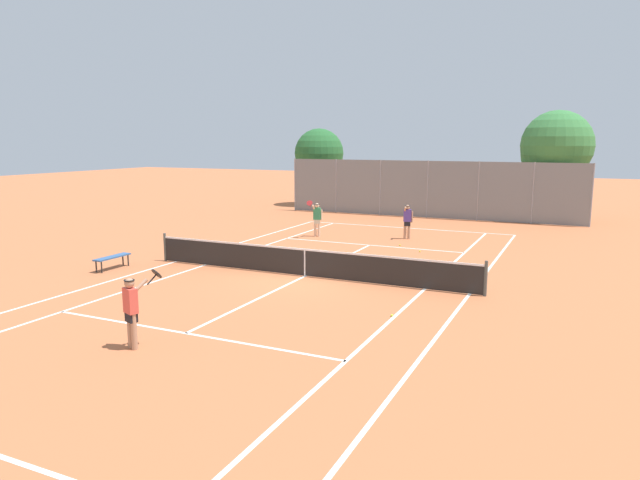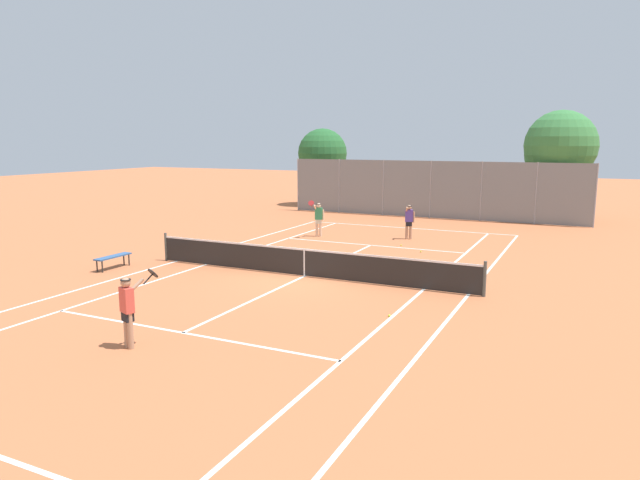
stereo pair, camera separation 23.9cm
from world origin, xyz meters
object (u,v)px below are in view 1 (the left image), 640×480
tennis_net (305,262)px  courtside_bench (112,258)px  loose_tennis_ball_1 (392,315)px  loose_tennis_ball_2 (420,251)px  player_near_side (132,308)px  loose_tennis_ball_0 (400,245)px  player_far_right (407,220)px  player_far_left (317,217)px  tree_behind_left (318,155)px  tree_behind_right (554,148)px  loose_tennis_ball_3 (318,226)px

tennis_net → courtside_bench: bearing=-164.0°
loose_tennis_ball_1 → loose_tennis_ball_2: bearing=100.5°
loose_tennis_ball_1 → loose_tennis_ball_2: same height
player_near_side → loose_tennis_ball_0: 14.63m
player_near_side → player_far_right: size_ratio=1.11×
tennis_net → player_far_left: 8.12m
loose_tennis_ball_1 → tree_behind_left: size_ratio=0.01×
courtside_bench → tree_behind_right: 24.59m
player_near_side → tree_behind_left: size_ratio=0.33×
player_near_side → loose_tennis_ball_0: bearing=83.4°
loose_tennis_ball_2 → courtside_bench: (-9.15, -7.71, 0.38)m
player_near_side → tree_behind_right: tree_behind_right is taller
player_far_left → loose_tennis_ball_0: bearing=-9.0°
tennis_net → tree_behind_right: (6.68, 18.35, 3.60)m
player_far_right → loose_tennis_ball_3: player_far_right is taller
loose_tennis_ball_3 → courtside_bench: courtside_bench is taller
player_far_right → tree_behind_right: size_ratio=0.26×
player_far_right → loose_tennis_ball_3: 5.75m
loose_tennis_ball_0 → loose_tennis_ball_2: 1.56m
loose_tennis_ball_2 → loose_tennis_ball_0: bearing=138.6°
player_near_side → tree_behind_right: size_ratio=0.28×
player_far_right → loose_tennis_ball_2: size_ratio=24.24×
player_near_side → loose_tennis_ball_0: player_near_side is taller
player_far_right → tree_behind_right: 11.69m
player_far_left → loose_tennis_ball_1: player_far_left is taller
tennis_net → courtside_bench: size_ratio=8.00×
player_near_side → loose_tennis_ball_3: size_ratio=26.88×
tennis_net → player_near_side: 7.71m
loose_tennis_ball_1 → loose_tennis_ball_2: size_ratio=1.00×
courtside_bench → tree_behind_right: (13.41, 20.28, 3.70)m
tree_behind_left → loose_tennis_ball_0: bearing=-52.2°
loose_tennis_ball_3 → courtside_bench: size_ratio=0.04×
loose_tennis_ball_0 → tree_behind_right: 13.38m
loose_tennis_ball_0 → player_far_right: bearing=96.9°
loose_tennis_ball_1 → player_near_side: bearing=-134.2°
loose_tennis_ball_1 → courtside_bench: 10.86m
player_near_side → loose_tennis_ball_3: (-3.94, 18.11, -0.89)m
loose_tennis_ball_2 → tree_behind_left: tree_behind_left is taller
player_far_left → loose_tennis_ball_0: player_far_left is taller
player_far_left → courtside_bench: (-3.65, -9.42, -0.52)m
loose_tennis_ball_2 → tennis_net: bearing=-112.7°
player_near_side → loose_tennis_ball_2: bearing=78.0°
player_near_side → tennis_net: bearing=86.8°
tennis_net → tree_behind_left: size_ratio=2.24×
loose_tennis_ball_2 → player_far_left: bearing=162.7°
loose_tennis_ball_1 → loose_tennis_ball_3: size_ratio=1.00×
player_near_side → loose_tennis_ball_2: 13.80m
player_far_left → player_near_side: bearing=-80.1°
tree_behind_left → player_near_side: bearing=-73.1°
loose_tennis_ball_2 → loose_tennis_ball_3: 8.22m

